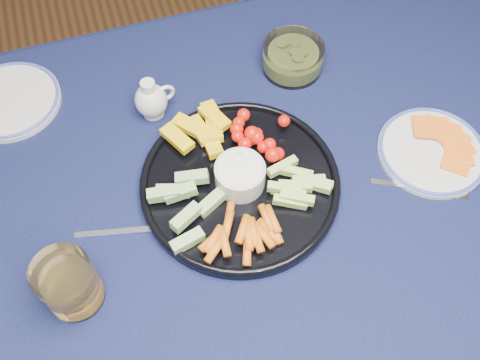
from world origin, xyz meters
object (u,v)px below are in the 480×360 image
object	(u,v)px
creamer_pitcher	(152,100)
juice_tumbler	(70,285)
pickle_bowl	(293,58)
dining_table	(234,255)
crudite_platter	(239,182)
cheese_plate	(432,150)
side_plate_extra	(10,100)

from	to	relation	value
creamer_pitcher	juice_tumbler	size ratio (longest dim) A/B	0.82
pickle_bowl	dining_table	bearing A→B (deg)	-125.03
crudite_platter	cheese_plate	distance (m)	0.35
crudite_platter	dining_table	bearing A→B (deg)	-113.62
pickle_bowl	cheese_plate	size ratio (longest dim) A/B	0.62
creamer_pitcher	side_plate_extra	bearing A→B (deg)	157.67
dining_table	pickle_bowl	xyz separation A→B (m)	(0.22, 0.32, 0.11)
dining_table	cheese_plate	world-z (taller)	cheese_plate
crudite_platter	pickle_bowl	distance (m)	0.30
dining_table	creamer_pitcher	size ratio (longest dim) A/B	19.79
juice_tumbler	side_plate_extra	bearing A→B (deg)	98.50
dining_table	pickle_bowl	world-z (taller)	pickle_bowl
pickle_bowl	side_plate_extra	size ratio (longest dim) A/B	0.63
crudite_platter	juice_tumbler	size ratio (longest dim) A/B	3.33
creamer_pitcher	cheese_plate	world-z (taller)	creamer_pitcher
creamer_pitcher	pickle_bowl	world-z (taller)	creamer_pitcher
pickle_bowl	side_plate_extra	xyz separation A→B (m)	(-0.54, 0.08, -0.02)
dining_table	side_plate_extra	bearing A→B (deg)	129.45
creamer_pitcher	pickle_bowl	distance (m)	0.29
pickle_bowl	juice_tumbler	distance (m)	0.59
creamer_pitcher	juice_tumbler	xyz separation A→B (m)	(-0.19, -0.31, 0.01)
crudite_platter	side_plate_extra	distance (m)	0.48
crudite_platter	pickle_bowl	world-z (taller)	crudite_platter
juice_tumbler	side_plate_extra	size ratio (longest dim) A/B	0.54
dining_table	cheese_plate	bearing A→B (deg)	6.47
pickle_bowl	juice_tumbler	bearing A→B (deg)	-144.62
creamer_pitcher	crudite_platter	bearing A→B (deg)	-63.58
cheese_plate	juice_tumbler	distance (m)	0.65
cheese_plate	juice_tumbler	size ratio (longest dim) A/B	1.87
cheese_plate	juice_tumbler	world-z (taller)	juice_tumbler
cheese_plate	side_plate_extra	size ratio (longest dim) A/B	1.01
side_plate_extra	cheese_plate	bearing A→B (deg)	-26.16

